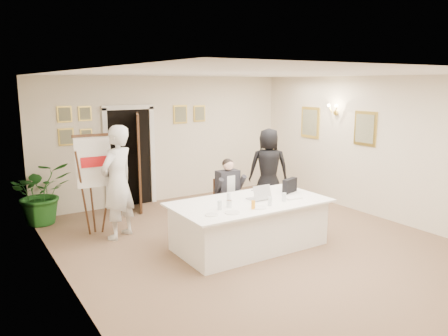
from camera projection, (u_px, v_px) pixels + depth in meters
floor at (257, 245)px, 7.28m from camera, size 7.00×7.00×0.00m
ceiling at (260, 74)px, 6.74m from camera, size 6.00×7.00×0.02m
wall_back at (167, 139)px, 9.92m from camera, size 6.00×0.10×2.80m
wall_left at (66, 186)px, 5.44m from camera, size 0.10×7.00×2.80m
wall_right at (381, 148)px, 8.58m from camera, size 0.10×7.00×2.80m
doorway at (133, 159)px, 9.38m from camera, size 1.14×0.86×2.20m
pictures_back_wall at (133, 121)px, 9.39m from camera, size 3.40×0.06×0.80m
pictures_right_wall at (335, 125)px, 9.50m from camera, size 0.06×2.20×0.80m
wall_sconce at (334, 109)px, 9.39m from camera, size 0.20×0.30×0.24m
conference_table at (249, 224)px, 7.15m from camera, size 2.54×1.36×0.78m
seated_man at (229, 194)px, 8.00m from camera, size 0.67×0.70×1.33m
flip_chart at (94, 190)px, 7.64m from camera, size 0.62×0.40×1.77m
standing_man at (118, 182)px, 7.47m from camera, size 0.86×0.78×1.97m
standing_woman at (268, 168)px, 9.38m from camera, size 1.00×0.91×1.72m
potted_palm at (41, 193)px, 8.30m from camera, size 1.13×0.99×1.21m
laptop at (258, 191)px, 7.18m from camera, size 0.33×0.36×0.28m
laptop_bag at (290, 186)px, 7.62m from camera, size 0.37×0.21×0.25m
paper_stack at (293, 198)px, 7.25m from camera, size 0.30×0.23×0.03m
plate_left at (212, 215)px, 6.33m from camera, size 0.21×0.21×0.01m
plate_mid at (232, 213)px, 6.44m from camera, size 0.29×0.29×0.01m
plate_near at (259, 207)px, 6.70m from camera, size 0.27×0.27×0.01m
glass_a at (220, 205)px, 6.59m from camera, size 0.08×0.08×0.14m
glass_b at (270, 201)px, 6.82m from camera, size 0.08×0.08×0.14m
glass_c at (284, 197)px, 7.06m from camera, size 0.09×0.09×0.14m
glass_d at (229, 197)px, 7.06m from camera, size 0.07×0.07×0.14m
oj_glass at (253, 205)px, 6.63m from camera, size 0.08×0.08×0.13m
steel_jug at (229, 204)px, 6.72m from camera, size 0.11×0.11×0.11m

